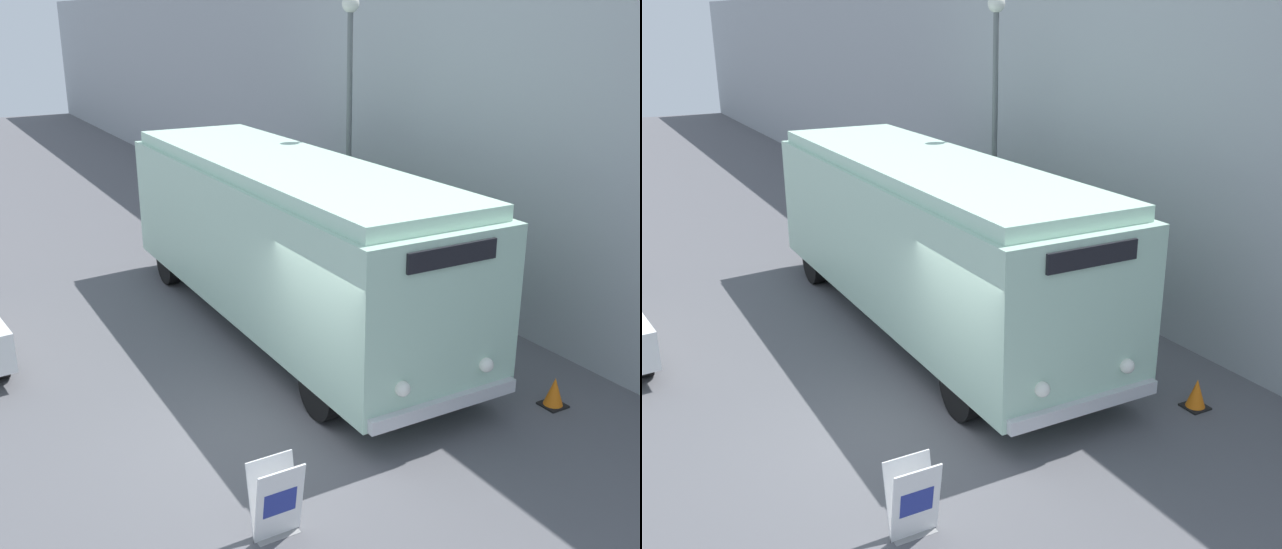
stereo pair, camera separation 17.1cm
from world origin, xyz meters
The scene contains 6 objects.
ground_plane centered at (0.00, 0.00, 0.00)m, with size 80.00×80.00×0.00m, color #56565B.
building_wall_right centered at (5.72, 10.00, 3.25)m, with size 0.30×60.00×6.50m.
vintage_bus centered at (1.97, 3.56, 1.83)m, with size 2.65×9.84×3.26m.
sign_board centered at (-0.98, -1.97, 0.47)m, with size 0.59×0.36×0.96m.
streetlamp centered at (4.45, 5.28, 4.01)m, with size 0.36×0.36×6.14m.
traffic_cone centered at (4.11, -1.36, 0.23)m, with size 0.36×0.36×0.48m.
Camera 1 is at (-4.12, -8.52, 5.73)m, focal length 42.00 mm.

